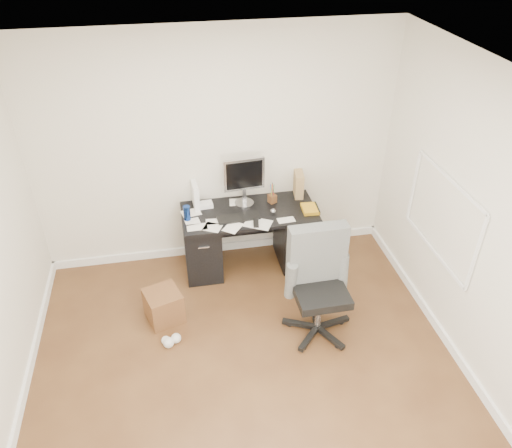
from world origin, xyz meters
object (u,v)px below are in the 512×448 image
Objects in this scene: pc_tower at (311,238)px; lcd_monitor at (244,182)px; desk at (249,237)px; office_chair at (321,287)px; keyboard at (239,218)px; wicker_basket at (164,306)px.

lcd_monitor is at bearing 166.15° from pc_tower.
office_chair is (0.48, -1.20, 0.18)m from desk.
desk is at bearing 177.90° from pc_tower.
lcd_monitor reaches higher than keyboard.
pc_tower is at bearing -10.88° from lcd_monitor.
desk is 1.30m from office_chair.
pc_tower is at bearing 5.30° from desk.
desk is 0.41m from keyboard.
keyboard is at bearing -175.07° from pc_tower.
lcd_monitor reaches higher than wicker_basket.
desk is at bearing 37.79° from keyboard.
lcd_monitor is at bearing 64.18° from keyboard.
lcd_monitor is at bearing 41.60° from wicker_basket.
office_chair is 2.55× the size of pc_tower.
desk is 3.31× the size of pc_tower.
office_chair is at bearing -17.20° from wicker_basket.
office_chair is at bearing -67.96° from desk.
wicker_basket is (-1.00, -0.89, -0.87)m from lcd_monitor.
lcd_monitor reaches higher than office_chair.
pc_tower is (0.91, 0.20, -0.54)m from keyboard.
office_chair is at bearing -64.41° from keyboard.
keyboard reaches higher than desk.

